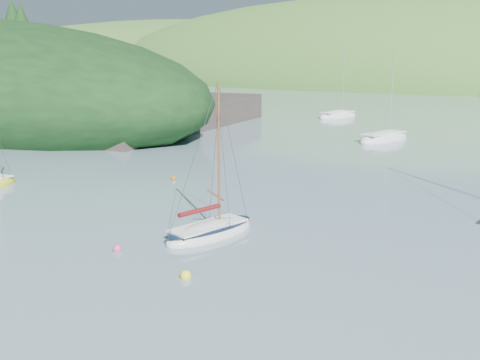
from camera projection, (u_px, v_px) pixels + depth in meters
The scene contains 5 objects.
ground at pixel (140, 254), 25.17m from camera, with size 700.00×700.00×0.00m, color slate.
daysailer_white at pixel (210, 232), 27.77m from camera, with size 3.06×5.80×8.47m.
distant_sloop_a at pixel (384, 139), 58.72m from camera, with size 4.67×8.12×10.96m.
distant_sloop_c at pixel (338, 116), 80.89m from camera, with size 4.78×7.90×10.64m.
mooring_buoys at pixel (160, 233), 27.86m from camera, with size 13.16×13.76×0.46m.
Camera 1 is at (17.51, -16.67, 9.13)m, focal length 40.00 mm.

